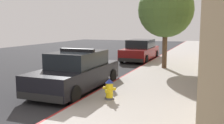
{
  "coord_description": "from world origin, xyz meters",
  "views": [
    {
      "loc": [
        3.98,
        -3.78,
        2.59
      ],
      "look_at": [
        -0.12,
        6.62,
        1.0
      ],
      "focal_mm": 41.0,
      "sensor_mm": 36.0,
      "label": 1
    }
  ],
  "objects_px": {
    "parked_car_silver_ahead": "(140,51)",
    "street_tree": "(166,10)",
    "police_cruiser": "(77,72)",
    "fire_hydrant": "(109,89)"
  },
  "relations": [
    {
      "from": "parked_car_silver_ahead",
      "to": "street_tree",
      "type": "relative_size",
      "value": 0.98
    },
    {
      "from": "police_cruiser",
      "to": "parked_car_silver_ahead",
      "type": "bearing_deg",
      "value": 89.88
    },
    {
      "from": "police_cruiser",
      "to": "fire_hydrant",
      "type": "xyz_separation_m",
      "value": [
        1.91,
        -1.2,
        -0.26
      ]
    },
    {
      "from": "parked_car_silver_ahead",
      "to": "fire_hydrant",
      "type": "height_order",
      "value": "parked_car_silver_ahead"
    },
    {
      "from": "fire_hydrant",
      "to": "street_tree",
      "type": "relative_size",
      "value": 0.15
    },
    {
      "from": "police_cruiser",
      "to": "fire_hydrant",
      "type": "relative_size",
      "value": 6.37
    },
    {
      "from": "fire_hydrant",
      "to": "street_tree",
      "type": "xyz_separation_m",
      "value": [
        0.56,
        7.16,
        3.0
      ]
    },
    {
      "from": "police_cruiser",
      "to": "fire_hydrant",
      "type": "bearing_deg",
      "value": -32.19
    },
    {
      "from": "fire_hydrant",
      "to": "street_tree",
      "type": "bearing_deg",
      "value": 85.49
    },
    {
      "from": "parked_car_silver_ahead",
      "to": "street_tree",
      "type": "xyz_separation_m",
      "value": [
        2.45,
        -3.67,
        2.74
      ]
    }
  ]
}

